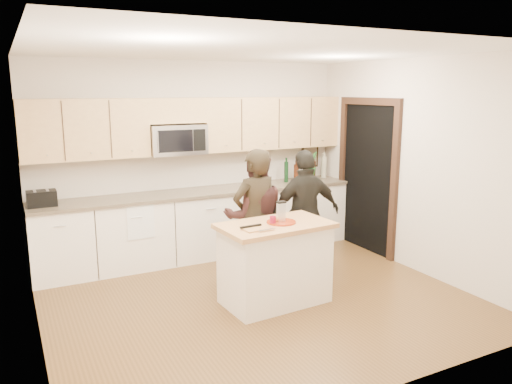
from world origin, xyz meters
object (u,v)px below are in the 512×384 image
toaster (42,198)px  woman_left (255,218)px  woman_center (255,217)px  island (275,263)px  woman_right (305,213)px

toaster → woman_left: 2.56m
toaster → woman_center: woman_center is taller
woman_left → woman_center: (0.07, 0.15, -0.03)m
woman_left → woman_center: 0.17m
toaster → woman_left: woman_left is taller
island → woman_right: 1.01m
island → woman_center: (0.12, 0.70, 0.34)m
toaster → woman_right: (2.93, -1.25, -0.24)m
woman_left → woman_right: size_ratio=1.04×
woman_center → woman_right: woman_right is taller
woman_left → woman_right: 0.72m
woman_left → woman_center: woman_left is taller
island → woman_right: bearing=33.7°
toaster → woman_center: size_ratio=0.21×
toaster → woman_left: size_ratio=0.20×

